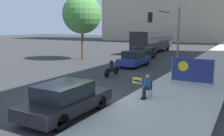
{
  "coord_description": "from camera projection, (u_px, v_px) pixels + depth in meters",
  "views": [
    {
      "loc": [
        7.29,
        -10.01,
        3.72
      ],
      "look_at": [
        0.22,
        2.72,
        1.26
      ],
      "focal_mm": 40.0,
      "sensor_mm": 36.0,
      "label": 1
    }
  ],
  "objects": [
    {
      "name": "ground_plane",
      "position": [
        83.0,
        100.0,
        12.74
      ],
      "size": [
        160.0,
        160.0,
        0.0
      ],
      "primitive_type": "plane",
      "color": "#303033"
    },
    {
      "name": "sidewalk_curb",
      "position": [
        211.0,
        65.0,
        23.68
      ],
      "size": [
        4.46,
        90.0,
        0.16
      ],
      "primitive_type": "cube",
      "color": "#B7B2A8",
      "rests_on": "ground_plane"
    },
    {
      "name": "seated_protester",
      "position": [
        146.0,
        85.0,
        12.53
      ],
      "size": [
        0.98,
        0.77,
        1.16
      ],
      "rotation": [
        0.0,
        0.0,
        -0.29
      ],
      "color": "#474C56",
      "rests_on": "sidewalk_curb"
    },
    {
      "name": "protest_banner",
      "position": [
        192.0,
        70.0,
        15.59
      ],
      "size": [
        2.6,
        0.06,
        1.57
      ],
      "color": "slate",
      "rests_on": "sidewalk_curb"
    },
    {
      "name": "traffic_light_pole",
      "position": [
        167.0,
        28.0,
        20.1
      ],
      "size": [
        2.67,
        2.44,
        4.99
      ],
      "color": "slate",
      "rests_on": "sidewalk_curb"
    },
    {
      "name": "parked_car_curbside",
      "position": [
        66.0,
        99.0,
        10.36
      ],
      "size": [
        1.88,
        4.36,
        1.41
      ],
      "color": "black",
      "rests_on": "ground_plane"
    },
    {
      "name": "car_on_road_nearest",
      "position": [
        134.0,
        59.0,
        23.07
      ],
      "size": [
        1.73,
        4.1,
        1.49
      ],
      "color": "navy",
      "rests_on": "ground_plane"
    },
    {
      "name": "car_on_road_midblock",
      "position": [
        142.0,
        53.0,
        28.09
      ],
      "size": [
        1.9,
        4.78,
        1.43
      ],
      "color": "black",
      "rests_on": "ground_plane"
    },
    {
      "name": "city_bus_on_road",
      "position": [
        153.0,
        40.0,
        35.69
      ],
      "size": [
        2.51,
        11.03,
        3.04
      ],
      "color": "#232328",
      "rests_on": "ground_plane"
    },
    {
      "name": "motorcycle_on_road",
      "position": [
        112.0,
        69.0,
        18.81
      ],
      "size": [
        0.28,
        2.05,
        1.2
      ],
      "color": "black",
      "rests_on": "ground_plane"
    },
    {
      "name": "street_tree_near_curb",
      "position": [
        82.0,
        14.0,
        27.24
      ],
      "size": [
        4.28,
        4.28,
        7.14
      ],
      "color": "brown",
      "rests_on": "ground_plane"
    }
  ]
}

